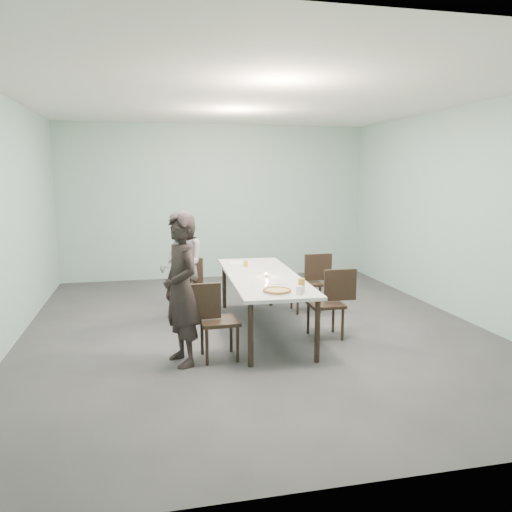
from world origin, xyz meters
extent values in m
plane|color=#333335|center=(0.00, 0.00, 0.00)|extent=(7.00, 7.00, 0.00)
cube|color=#8FB4AB|center=(0.00, 3.50, 1.50)|extent=(6.00, 0.02, 3.00)
cube|color=#8FB4AB|center=(0.00, -3.50, 1.50)|extent=(6.00, 0.02, 3.00)
cube|color=#8FB4AB|center=(-3.00, 0.00, 1.50)|extent=(0.02, 7.00, 3.00)
cube|color=#8FB4AB|center=(3.00, 0.00, 1.50)|extent=(0.02, 7.00, 3.00)
cube|color=white|center=(0.00, 0.00, 3.00)|extent=(6.00, 7.00, 0.02)
cube|color=white|center=(0.09, -0.12, 0.73)|extent=(1.01, 2.64, 0.04)
cylinder|color=black|center=(-0.33, -1.32, 0.35)|extent=(0.06, 0.06, 0.71)
cylinder|color=black|center=(-0.23, 1.12, 0.35)|extent=(0.06, 0.06, 0.71)
cylinder|color=black|center=(0.41, -1.35, 0.35)|extent=(0.06, 0.06, 0.71)
cylinder|color=black|center=(0.51, 1.09, 0.35)|extent=(0.06, 0.06, 0.71)
cube|color=black|center=(-0.62, -1.00, 0.43)|extent=(0.44, 0.44, 0.04)
cube|color=black|center=(-0.81, -1.01, 0.67)|extent=(0.42, 0.06, 0.40)
cylinder|color=black|center=(-0.78, -1.18, 0.21)|extent=(0.04, 0.04, 0.41)
cylinder|color=black|center=(-0.80, -0.84, 0.21)|extent=(0.04, 0.04, 0.41)
cylinder|color=black|center=(-0.44, -1.16, 0.21)|extent=(0.04, 0.04, 0.41)
cylinder|color=black|center=(-0.46, -0.82, 0.21)|extent=(0.04, 0.04, 0.41)
cube|color=black|center=(-0.63, 0.67, 0.43)|extent=(0.49, 0.49, 0.04)
cube|color=black|center=(-0.82, 0.64, 0.67)|extent=(0.42, 0.12, 0.40)
cylinder|color=black|center=(-0.76, 0.47, 0.21)|extent=(0.04, 0.04, 0.41)
cylinder|color=black|center=(-0.83, 0.81, 0.21)|extent=(0.04, 0.04, 0.41)
cylinder|color=black|center=(-0.43, 0.54, 0.21)|extent=(0.04, 0.04, 0.41)
cylinder|color=black|center=(-0.49, 0.87, 0.21)|extent=(0.04, 0.04, 0.41)
cube|color=black|center=(0.79, -0.56, 0.43)|extent=(0.43, 0.43, 0.04)
cube|color=black|center=(0.98, -0.57, 0.67)|extent=(0.42, 0.05, 0.40)
cylinder|color=black|center=(0.97, -0.40, 0.21)|extent=(0.04, 0.04, 0.41)
cylinder|color=black|center=(0.96, -0.74, 0.21)|extent=(0.04, 0.04, 0.41)
cylinder|color=black|center=(0.63, -0.39, 0.21)|extent=(0.04, 0.04, 0.41)
cylinder|color=black|center=(0.62, -0.73, 0.21)|extent=(0.04, 0.04, 0.41)
cube|color=black|center=(0.93, 0.65, 0.43)|extent=(0.43, 0.43, 0.04)
cube|color=black|center=(1.12, 0.65, 0.67)|extent=(0.42, 0.05, 0.40)
cylinder|color=black|center=(1.11, 0.82, 0.21)|extent=(0.04, 0.04, 0.41)
cylinder|color=black|center=(1.10, 0.48, 0.21)|extent=(0.04, 0.04, 0.41)
cylinder|color=black|center=(0.77, 0.83, 0.21)|extent=(0.04, 0.04, 0.41)
cylinder|color=black|center=(0.76, 0.49, 0.21)|extent=(0.04, 0.04, 0.41)
imported|color=black|center=(-1.03, -1.06, 0.82)|extent=(0.57, 0.69, 1.64)
imported|color=gray|center=(-0.90, 0.71, 0.77)|extent=(0.68, 0.82, 1.55)
cylinder|color=white|center=(0.02, -1.10, 0.76)|extent=(0.34, 0.34, 0.01)
cylinder|color=#D9BC7B|center=(0.02, -1.10, 0.77)|extent=(0.30, 0.30, 0.01)
torus|color=brown|center=(0.02, -1.10, 0.77)|extent=(0.32, 0.32, 0.03)
cylinder|color=white|center=(0.15, -0.66, 0.76)|extent=(0.18, 0.18, 0.01)
cylinder|color=gold|center=(0.29, -1.12, 0.82)|extent=(0.08, 0.08, 0.15)
cylinder|color=silver|center=(0.24, -1.23, 0.80)|extent=(0.08, 0.08, 0.09)
cylinder|color=silver|center=(0.10, -0.26, 0.77)|extent=(0.06, 0.06, 0.03)
cylinder|color=orange|center=(0.10, -0.26, 0.79)|extent=(0.04, 0.04, 0.01)
cylinder|color=gold|center=(-0.01, 0.52, 0.79)|extent=(0.07, 0.07, 0.08)
cube|color=silver|center=(-0.05, 0.83, 0.75)|extent=(0.31, 0.23, 0.01)
camera|label=1|loc=(-1.39, -6.32, 2.05)|focal=35.00mm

